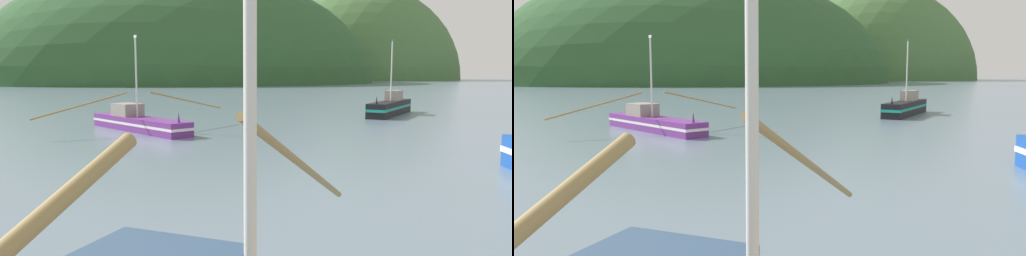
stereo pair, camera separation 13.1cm
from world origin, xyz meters
TOP-DOWN VIEW (x-y plane):
  - hill_mid_left at (27.90, 209.99)m, footprint 165.26×132.21m
  - hill_far_center at (140.26, 257.80)m, footprint 120.27×96.21m
  - fishing_boat_purple at (-2.78, 40.71)m, footprint 13.63×11.02m
  - fishing_boat_black at (22.07, 46.35)m, footprint 9.31×8.83m

SIDE VIEW (x-z plane):
  - hill_mid_left at x=27.90m, z-range -46.50..46.50m
  - hill_far_center at x=140.26m, z-range -54.82..54.82m
  - fishing_boat_purple at x=-2.78m, z-range -2.78..4.06m
  - fishing_boat_black at x=22.07m, z-range -2.92..4.53m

